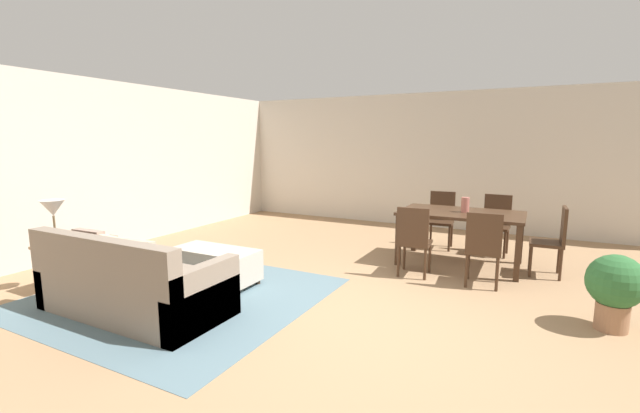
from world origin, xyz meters
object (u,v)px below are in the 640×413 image
side_table (57,255)px  vase_centerpiece (465,205)px  dining_chair_near_left (414,237)px  dining_chair_head_east (554,237)px  table_lamp (53,210)px  potted_plant (615,286)px  dining_chair_near_right (483,245)px  couch (131,285)px  ottoman_table (216,264)px  dining_chair_far_left (441,216)px  dining_chair_far_right (496,221)px  dining_table (461,218)px

side_table → vase_centerpiece: vase_centerpiece is taller
dining_chair_near_left → dining_chair_head_east: 1.82m
table_lamp → potted_plant: (5.58, 1.78, -0.55)m
dining_chair_near_right → couch: bearing=-141.3°
ottoman_table → side_table: (-1.41, -1.08, 0.20)m
dining_chair_far_left → dining_chair_far_right: bearing=-0.9°
side_table → dining_chair_near_left: (3.52, 2.45, 0.08)m
side_table → potted_plant: 5.86m
dining_chair_far_right → dining_chair_head_east: (0.77, -0.87, 0.00)m
dining_chair_near_right → dining_chair_far_right: size_ratio=1.00×
potted_plant → dining_chair_far_right: bearing=117.1°
vase_centerpiece → side_table: bearing=-140.6°
ottoman_table → dining_chair_near_right: bearing=24.8°
side_table → table_lamp: table_lamp is taller
couch → dining_chair_far_right: dining_chair_far_right is taller
side_table → dining_chair_far_right: (4.36, 4.17, 0.08)m
dining_chair_far_left → dining_chair_near_right: bearing=-64.1°
table_lamp → vase_centerpiece: (4.01, 3.30, -0.10)m
dining_chair_near_left → couch: bearing=-132.1°
couch → dining_chair_far_right: (3.08, 4.20, 0.22)m
table_lamp → vase_centerpiece: 5.19m
dining_chair_far_right → vase_centerpiece: vase_centerpiece is taller
couch → vase_centerpiece: (2.73, 3.33, 0.57)m
dining_chair_far_left → vase_centerpiece: 1.07m
dining_chair_far_left → potted_plant: bearing=-49.4°
table_lamp → dining_chair_head_east: table_lamp is taller
dining_table → dining_chair_head_east: size_ratio=1.80×
ottoman_table → dining_chair_far_right: (2.95, 3.09, 0.27)m
vase_centerpiece → potted_plant: bearing=-44.1°
dining_chair_far_right → dining_chair_head_east: bearing=-48.6°
ottoman_table → table_lamp: bearing=-142.7°
ottoman_table → dining_chair_far_left: bearing=55.9°
couch → dining_chair_head_east: size_ratio=2.14×
potted_plant → side_table: bearing=-162.3°
ottoman_table → dining_table: bearing=41.0°
couch → table_lamp: 1.45m
couch → potted_plant: bearing=22.8°
dining_chair_far_right → table_lamp: bearing=-136.3°
vase_centerpiece → couch: bearing=-129.3°
dining_table → vase_centerpiece: vase_centerpiece is taller
side_table → dining_chair_near_right: bearing=29.2°
side_table → dining_table: bearing=39.8°
dining_chair_head_east → potted_plant: bearing=-73.3°
dining_table → dining_chair_far_right: (0.40, 0.87, -0.15)m
dining_chair_far_left → dining_chair_head_east: size_ratio=1.00×
ottoman_table → dining_chair_head_east: bearing=30.9°
side_table → dining_chair_head_east: 6.10m
dining_chair_far_right → dining_chair_head_east: 1.16m
dining_chair_far_right → vase_centerpiece: bearing=-111.9°
dining_chair_near_right → potted_plant: bearing=-28.6°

